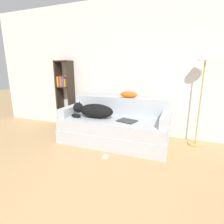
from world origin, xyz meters
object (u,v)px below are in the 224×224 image
Objects in this scene: power_adapter at (105,157)px; floor_lamp at (204,70)px; couch at (114,131)px; dog at (93,110)px; laptop at (127,121)px; bookshelf at (65,90)px; throw_pillow at (129,95)px.

floor_lamp is at bearing 37.09° from power_adapter.
dog is at bearing -172.73° from couch.
laptop is 5.07× the size of power_adapter.
bookshelf is at bearing 151.28° from dog.
power_adapter is (1.47, -1.11, -0.86)m from bookshelf.
throw_pillow is 1.57m from bookshelf.
throw_pillow is at bearing -4.85° from bookshelf.
bookshelf is 0.92× the size of floor_lamp.
laptop is 1.08× the size of throw_pillow.
bookshelf reaches higher than power_adapter.
laptop is at bearing -77.65° from throw_pillow.
bookshelf reaches higher than couch.
laptop is 1.80m from bookshelf.
dog is 0.94m from power_adapter.
bookshelf is (-1.00, 0.55, 0.28)m from dog.
throw_pillow is (0.57, 0.41, 0.27)m from dog.
floor_lamp is (1.44, 0.41, 1.11)m from couch.
laptop is at bearing 71.27° from power_adapter.
laptop is 1.53m from floor_lamp.
throw_pillow is at bearing 36.19° from dog.
throw_pillow is 1.30m from power_adapter.
floor_lamp is at bearing 15.75° from couch.
dog is at bearing -165.38° from laptop.
bookshelf is at bearing 160.32° from couch.
throw_pillow is 0.20× the size of floor_lamp.
laptop is 0.60m from throw_pillow.
power_adapter is (-0.09, -0.98, -0.85)m from throw_pillow.
dog is 0.49× the size of floor_lamp.
bookshelf is at bearing 142.94° from power_adapter.
power_adapter is (0.48, -0.57, -0.58)m from dog.
power_adapter is at bearing -95.18° from throw_pillow.
couch is 0.54m from dog.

